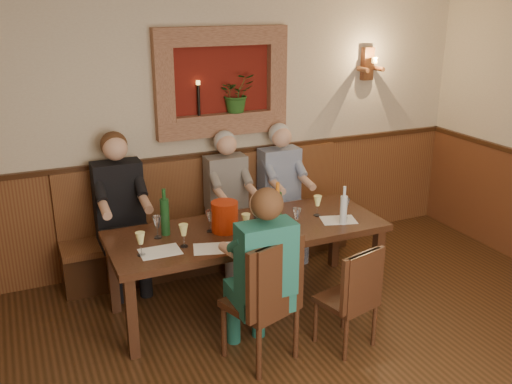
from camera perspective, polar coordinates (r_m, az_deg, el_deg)
room_shell at (r=3.05m, az=12.93°, el=3.97°), size 6.04×6.04×2.82m
wainscoting at (r=3.61m, az=11.35°, el=-16.41°), size 6.02×6.02×1.15m
wall_niche at (r=5.73m, az=-3.01°, el=10.50°), size 1.36×0.30×1.06m
wall_sconce at (r=6.48m, az=11.17°, el=12.39°), size 0.25×0.20×0.35m
dining_table at (r=4.98m, az=-0.82°, el=-4.41°), size 2.40×0.90×0.75m
bench at (r=5.92m, az=-4.41°, el=-4.15°), size 3.00×0.45×1.11m
chair_near_left at (r=4.44m, az=0.58°, el=-13.04°), size 0.58×0.58×1.03m
chair_near_right at (r=4.67m, az=9.07°, el=-12.20°), size 0.47×0.47×0.87m
person_bench_left at (r=5.50m, az=-13.21°, el=-3.20°), size 0.45×0.55×1.49m
person_bench_mid at (r=5.79m, az=-2.67°, el=-2.01°), size 0.41×0.50×1.40m
person_bench_right at (r=6.01m, az=2.69°, el=-1.09°), size 0.42×0.51×1.42m
person_chair_front at (r=4.29m, az=0.47°, el=-9.78°), size 0.42×0.51×1.42m
spittoon_bucket at (r=4.84m, az=-3.15°, el=-2.48°), size 0.26×0.26×0.26m
wine_bottle_green_a at (r=4.92m, az=2.16°, el=-1.67°), size 0.08×0.08×0.40m
wine_bottle_green_b at (r=4.81m, az=-9.09°, el=-2.38°), size 0.10×0.10×0.41m
water_bottle at (r=5.04m, az=8.75°, el=-1.69°), size 0.08×0.08×0.35m
tasting_sheet_a at (r=4.57m, az=-9.57°, el=-5.89°), size 0.32×0.23×0.00m
tasting_sheet_b at (r=4.90m, az=1.32°, el=-3.84°), size 0.32×0.28×0.00m
tasting_sheet_c at (r=5.17m, az=8.24°, el=-2.78°), size 0.36×0.30×0.00m
tasting_sheet_d at (r=4.57m, az=-4.30°, el=-5.65°), size 0.36×0.30×0.00m
wine_glass_0 at (r=4.50m, az=-11.45°, el=-5.11°), size 0.08×0.08×0.19m
wine_glass_1 at (r=4.79m, az=-9.84°, el=-3.48°), size 0.08×0.08×0.19m
wine_glass_2 at (r=4.59m, az=-7.23°, el=-4.35°), size 0.08×0.08×0.19m
wine_glass_3 at (r=4.85m, az=-4.61°, el=-2.92°), size 0.08×0.08×0.19m
wine_glass_4 at (r=4.77m, az=-1.02°, el=-3.28°), size 0.08×0.08×0.19m
wine_glass_5 at (r=5.07m, az=0.49°, el=-1.88°), size 0.08×0.08×0.19m
wine_glass_6 at (r=4.90m, az=4.10°, el=-2.69°), size 0.08×0.08×0.19m
wine_glass_7 at (r=5.21m, az=6.16°, el=-1.38°), size 0.08×0.08×0.19m
wine_glass_8 at (r=5.18m, az=8.91°, el=-1.66°), size 0.08×0.08×0.19m
wine_glass_9 at (r=4.58m, az=-1.33°, el=-4.24°), size 0.08×0.08×0.19m
wine_glass_10 at (r=5.14m, az=0.07°, el=-1.59°), size 0.08×0.08×0.19m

